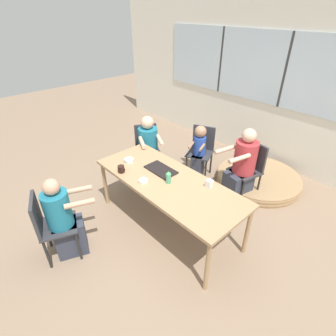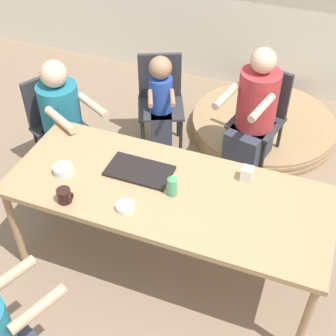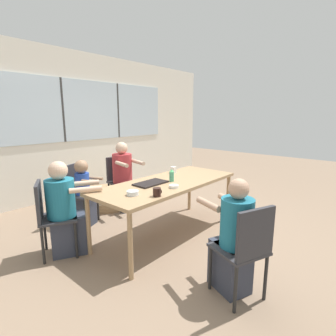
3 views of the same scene
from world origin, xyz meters
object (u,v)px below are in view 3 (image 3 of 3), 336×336
at_px(chair_for_man_teal_shirt, 49,212).
at_px(folded_table_stack, 105,197).
at_px(sippy_cup, 172,175).
at_px(person_woman_green_shirt, 124,179).
at_px(coffee_mug, 157,192).
at_px(chair_for_toddler, 75,189).
at_px(person_man_teal_shirt, 65,213).
at_px(person_toddler, 84,193).
at_px(person_man_blue_shirt, 233,241).
at_px(bowl_cereal, 174,186).
at_px(milk_carton_small, 173,170).
at_px(chair_for_man_blue_shirt, 247,245).
at_px(chair_for_woman_green_shirt, 119,177).
at_px(bowl_white_shallow, 133,193).

distance_m(chair_for_man_teal_shirt, folded_table_stack, 1.99).
bearing_deg(folded_table_stack, sippy_cup, -97.90).
xyz_separation_m(person_woman_green_shirt, sippy_cup, (-0.24, -1.27, 0.31)).
bearing_deg(coffee_mug, chair_for_toddler, 91.07).
relative_size(person_man_teal_shirt, coffee_mug, 11.92).
height_order(chair_for_toddler, person_toddler, person_toddler).
height_order(chair_for_toddler, person_man_blue_shirt, person_man_blue_shirt).
relative_size(chair_for_toddler, coffee_mug, 9.49).
bearing_deg(bowl_cereal, milk_carton_small, 40.06).
bearing_deg(chair_for_man_blue_shirt, person_man_blue_shirt, 90.00).
bearing_deg(bowl_cereal, person_man_blue_shirt, -107.49).
relative_size(chair_for_man_teal_shirt, sippy_cup, 5.47).
bearing_deg(coffee_mug, chair_for_woman_green_shirt, 63.35).
distance_m(chair_for_man_teal_shirt, bowl_cereal, 1.45).
height_order(person_man_blue_shirt, bowl_cereal, person_man_blue_shirt).
bearing_deg(bowl_cereal, sippy_cup, 44.92).
distance_m(chair_for_woman_green_shirt, person_woman_green_shirt, 0.17).
relative_size(sippy_cup, bowl_cereal, 1.41).
relative_size(chair_for_man_blue_shirt, person_toddler, 0.91).
relative_size(person_toddler, coffee_mug, 10.44).
bearing_deg(sippy_cup, bowl_white_shallow, -175.06).
bearing_deg(person_toddler, milk_carton_small, 112.62).
height_order(chair_for_toddler, bowl_cereal, chair_for_toddler).
xyz_separation_m(person_man_blue_shirt, person_toddler, (-0.04, 2.36, -0.02)).
xyz_separation_m(chair_for_woman_green_shirt, folded_table_stack, (-0.02, 0.41, -0.45)).
bearing_deg(chair_for_man_teal_shirt, person_woman_green_shirt, 138.02).
bearing_deg(folded_table_stack, bowl_white_shallow, -117.41).
distance_m(sippy_cup, folded_table_stack, 2.01).
distance_m(chair_for_toddler, person_man_teal_shirt, 0.90).
xyz_separation_m(milk_carton_small, bowl_cereal, (-0.61, -0.52, -0.03)).
height_order(bowl_white_shallow, bowl_cereal, bowl_white_shallow).
bearing_deg(folded_table_stack, milk_carton_small, -84.90).
bearing_deg(person_man_teal_shirt, chair_for_toddler, 170.97).
bearing_deg(coffee_mug, person_woman_green_shirt, 62.04).
bearing_deg(person_woman_green_shirt, person_man_teal_shirt, 37.37).
bearing_deg(chair_for_man_teal_shirt, chair_for_woman_green_shirt, 142.65).
bearing_deg(person_toddler, chair_for_toddler, -90.00).
xyz_separation_m(person_man_blue_shirt, milk_carton_small, (0.91, 1.45, 0.31)).
bearing_deg(person_man_blue_shirt, chair_for_toddler, 114.23).
xyz_separation_m(sippy_cup, bowl_cereal, (-0.22, -0.22, -0.06)).
relative_size(person_woman_green_shirt, bowl_cereal, 10.15).
xyz_separation_m(person_woman_green_shirt, person_man_teal_shirt, (-1.40, -0.64, -0.02)).
height_order(chair_for_woman_green_shirt, person_man_teal_shirt, person_man_teal_shirt).
xyz_separation_m(person_woman_green_shirt, bowl_cereal, (-0.46, -1.49, 0.25)).
distance_m(chair_for_man_teal_shirt, milk_carton_small, 1.77).
relative_size(chair_for_man_blue_shirt, bowl_cereal, 7.72).
relative_size(chair_for_man_blue_shirt, chair_for_toddler, 1.00).
bearing_deg(sippy_cup, chair_for_toddler, 114.66).
xyz_separation_m(person_woman_green_shirt, milk_carton_small, (0.15, -0.97, 0.28)).
distance_m(coffee_mug, folded_table_stack, 2.41).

